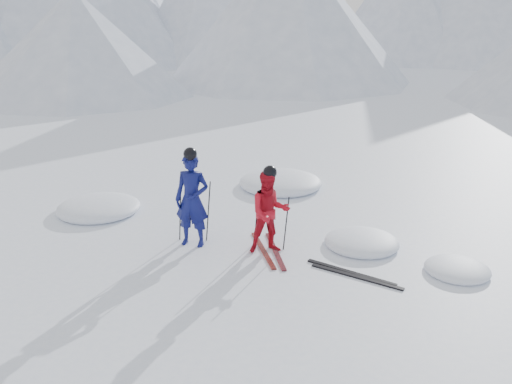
# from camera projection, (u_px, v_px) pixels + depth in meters

# --- Properties ---
(ground) EXTENTS (160.00, 160.00, 0.00)m
(ground) POSITION_uv_depth(u_px,v_px,m) (325.00, 261.00, 10.06)
(ground) COLOR white
(ground) RESTS_ON ground
(skier_blue) EXTENTS (0.72, 0.50, 1.87)m
(skier_blue) POSITION_uv_depth(u_px,v_px,m) (192.00, 200.00, 10.47)
(skier_blue) COLOR #0E1254
(skier_blue) RESTS_ON ground
(skier_red) EXTENTS (0.95, 0.85, 1.61)m
(skier_red) POSITION_uv_depth(u_px,v_px,m) (270.00, 212.00, 10.20)
(skier_red) COLOR #B80E1D
(skier_red) RESTS_ON ground
(pole_blue_left) EXTENTS (0.12, 0.09, 1.24)m
(pole_blue_left) POSITION_uv_depth(u_px,v_px,m) (180.00, 211.00, 10.76)
(pole_blue_left) COLOR black
(pole_blue_left) RESTS_ON ground
(pole_blue_right) EXTENTS (0.12, 0.07, 1.24)m
(pole_blue_right) POSITION_uv_depth(u_px,v_px,m) (208.00, 211.00, 10.76)
(pole_blue_right) COLOR black
(pole_blue_right) RESTS_ON ground
(pole_red_left) EXTENTS (0.11, 0.09, 1.07)m
(pole_red_left) POSITION_uv_depth(u_px,v_px,m) (256.00, 220.00, 10.57)
(pole_red_left) COLOR black
(pole_red_left) RESTS_ON ground
(pole_red_right) EXTENTS (0.11, 0.08, 1.07)m
(pole_red_right) POSITION_uv_depth(u_px,v_px,m) (286.00, 224.00, 10.38)
(pole_red_right) COLOR black
(pole_red_right) RESTS_ON ground
(ski_worn_left) EXTENTS (0.75, 1.60, 0.03)m
(ski_worn_left) POSITION_uv_depth(u_px,v_px,m) (263.00, 250.00, 10.47)
(ski_worn_left) COLOR black
(ski_worn_left) RESTS_ON ground
(ski_worn_right) EXTENTS (0.64, 1.64, 0.03)m
(ski_worn_right) POSITION_uv_depth(u_px,v_px,m) (275.00, 251.00, 10.43)
(ski_worn_right) COLOR black
(ski_worn_right) RESTS_ON ground
(ski_loose_a) EXTENTS (1.58, 0.80, 0.03)m
(ski_loose_a) POSITION_uv_depth(u_px,v_px,m) (350.00, 272.00, 9.58)
(ski_loose_a) COLOR black
(ski_loose_a) RESTS_ON ground
(ski_loose_b) EXTENTS (1.60, 0.74, 0.03)m
(ski_loose_b) POSITION_uv_depth(u_px,v_px,m) (356.00, 277.00, 9.42)
(ski_loose_b) COLOR black
(ski_loose_b) RESTS_ON ground
(snow_lumps) EXTENTS (9.16, 6.01, 0.48)m
(snow_lumps) POSITION_uv_depth(u_px,v_px,m) (244.00, 205.00, 12.90)
(snow_lumps) COLOR white
(snow_lumps) RESTS_ON ground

